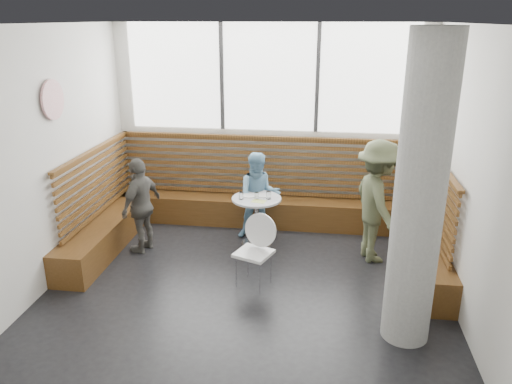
# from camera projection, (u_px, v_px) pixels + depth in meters

# --- Properties ---
(room) EXTENTS (5.00, 5.00, 3.20)m
(room) POSITION_uv_depth(u_px,v_px,m) (244.00, 171.00, 5.71)
(room) COLOR silver
(room) RESTS_ON ground
(booth) EXTENTS (5.00, 2.50, 1.44)m
(booth) POSITION_uv_depth(u_px,v_px,m) (263.00, 212.00, 7.75)
(booth) COLOR #4B2E12
(booth) RESTS_ON ground
(concrete_column) EXTENTS (0.50, 0.50, 3.20)m
(concrete_column) POSITION_uv_depth(u_px,v_px,m) (420.00, 196.00, 4.90)
(concrete_column) COLOR gray
(concrete_column) RESTS_ON ground
(wall_art) EXTENTS (0.03, 0.50, 0.50)m
(wall_art) POSITION_uv_depth(u_px,v_px,m) (53.00, 100.00, 6.17)
(wall_art) COLOR white
(wall_art) RESTS_ON room
(cafe_table) EXTENTS (0.73, 0.73, 0.75)m
(cafe_table) POSITION_uv_depth(u_px,v_px,m) (257.00, 211.00, 7.41)
(cafe_table) COLOR silver
(cafe_table) RESTS_ON ground
(cafe_chair) EXTENTS (0.44, 0.43, 0.92)m
(cafe_chair) POSITION_uv_depth(u_px,v_px,m) (254.00, 245.00, 6.32)
(cafe_chair) COLOR white
(cafe_chair) RESTS_ON ground
(adult_man) EXTENTS (0.94, 1.26, 1.73)m
(adult_man) POSITION_uv_depth(u_px,v_px,m) (377.00, 202.00, 6.86)
(adult_man) COLOR #4F5639
(adult_man) RESTS_ON ground
(child_back) EXTENTS (0.75, 0.64, 1.36)m
(child_back) POSITION_uv_depth(u_px,v_px,m) (259.00, 196.00, 7.63)
(child_back) COLOR #75A9CC
(child_back) RESTS_ON ground
(child_left) EXTENTS (0.56, 0.89, 1.40)m
(child_left) POSITION_uv_depth(u_px,v_px,m) (141.00, 205.00, 7.19)
(child_left) COLOR #595750
(child_left) RESTS_ON ground
(plate_near) EXTENTS (0.21, 0.21, 0.01)m
(plate_near) POSITION_uv_depth(u_px,v_px,m) (249.00, 196.00, 7.41)
(plate_near) COLOR white
(plate_near) RESTS_ON cafe_table
(plate_far) EXTENTS (0.19, 0.19, 0.01)m
(plate_far) POSITION_uv_depth(u_px,v_px,m) (263.00, 196.00, 7.41)
(plate_far) COLOR white
(plate_far) RESTS_ON cafe_table
(glass_left) EXTENTS (0.07, 0.07, 0.11)m
(glass_left) POSITION_uv_depth(u_px,v_px,m) (241.00, 196.00, 7.27)
(glass_left) COLOR white
(glass_left) RESTS_ON cafe_table
(glass_mid) EXTENTS (0.06, 0.06, 0.10)m
(glass_mid) POSITION_uv_depth(u_px,v_px,m) (257.00, 196.00, 7.27)
(glass_mid) COLOR white
(glass_mid) RESTS_ON cafe_table
(glass_right) EXTENTS (0.07, 0.07, 0.11)m
(glass_right) POSITION_uv_depth(u_px,v_px,m) (269.00, 195.00, 7.28)
(glass_right) COLOR white
(glass_right) RESTS_ON cafe_table
(menu_card) EXTENTS (0.22, 0.17, 0.00)m
(menu_card) POSITION_uv_depth(u_px,v_px,m) (259.00, 201.00, 7.19)
(menu_card) COLOR #A5C64C
(menu_card) RESTS_ON cafe_table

